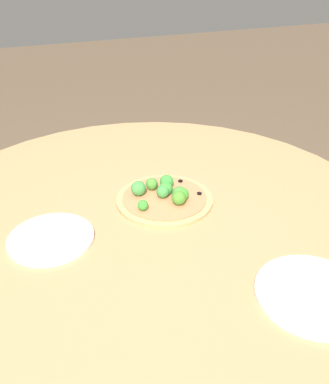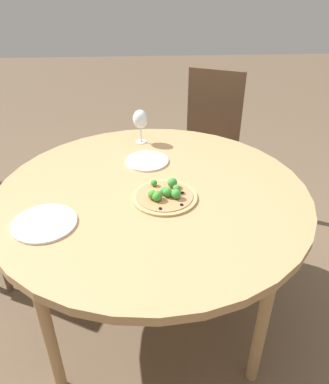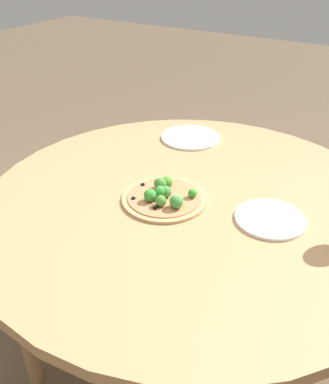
% 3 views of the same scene
% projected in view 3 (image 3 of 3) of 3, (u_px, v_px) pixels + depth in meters
% --- Properties ---
extents(ground_plane, '(12.00, 12.00, 0.00)m').
position_uv_depth(ground_plane, '(184.00, 349.00, 1.79)').
color(ground_plane, brown).
extents(dining_table, '(1.37, 1.37, 0.75)m').
position_uv_depth(dining_table, '(189.00, 212.00, 1.43)').
color(dining_table, tan).
rests_on(dining_table, ground_plane).
extents(pizza, '(0.28, 0.28, 0.06)m').
position_uv_depth(pizza, '(164.00, 196.00, 1.39)').
color(pizza, tan).
rests_on(pizza, dining_table).
extents(plate_near, '(0.25, 0.25, 0.01)m').
position_uv_depth(plate_near, '(191.00, 137.00, 1.80)').
color(plate_near, white).
rests_on(plate_near, dining_table).
extents(plate_far, '(0.22, 0.22, 0.01)m').
position_uv_depth(plate_far, '(270.00, 219.00, 1.29)').
color(plate_far, white).
rests_on(plate_far, dining_table).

